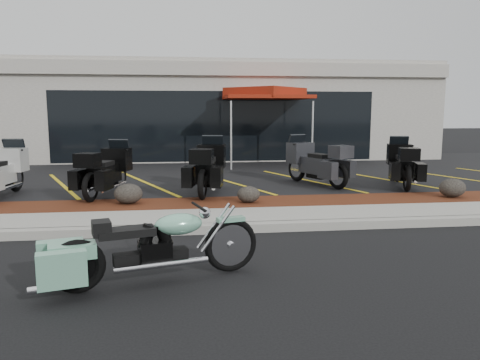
{
  "coord_description": "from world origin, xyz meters",
  "views": [
    {
      "loc": [
        -1.29,
        -6.95,
        2.09
      ],
      "look_at": [
        -0.27,
        1.2,
        0.87
      ],
      "focal_mm": 35.0,
      "sensor_mm": 36.0,
      "label": 1
    }
  ],
  "objects": [
    {
      "name": "ground",
      "position": [
        0.0,
        0.0,
        0.0
      ],
      "size": [
        90.0,
        90.0,
        0.0
      ],
      "primitive_type": "plane",
      "color": "black",
      "rests_on": "ground"
    },
    {
      "name": "curb",
      "position": [
        0.0,
        0.9,
        0.07
      ],
      "size": [
        24.0,
        0.25,
        0.15
      ],
      "primitive_type": "cube",
      "color": "gray",
      "rests_on": "ground"
    },
    {
      "name": "sidewalk",
      "position": [
        0.0,
        1.6,
        0.07
      ],
      "size": [
        24.0,
        1.2,
        0.15
      ],
      "primitive_type": "cube",
      "color": "gray",
      "rests_on": "ground"
    },
    {
      "name": "mulch_bed",
      "position": [
        0.0,
        2.8,
        0.08
      ],
      "size": [
        24.0,
        1.2,
        0.16
      ],
      "primitive_type": "cube",
      "color": "#3B1B0D",
      "rests_on": "ground"
    },
    {
      "name": "upper_lot",
      "position": [
        0.0,
        8.2,
        0.07
      ],
      "size": [
        26.0,
        9.6,
        0.15
      ],
      "primitive_type": "cube",
      "color": "black",
      "rests_on": "ground"
    },
    {
      "name": "dealership_building",
      "position": [
        0.0,
        14.47,
        2.01
      ],
      "size": [
        18.0,
        8.16,
        4.0
      ],
      "color": "gray",
      "rests_on": "ground"
    },
    {
      "name": "boulder_left",
      "position": [
        -2.41,
        2.86,
        0.37
      ],
      "size": [
        0.59,
        0.5,
        0.42
      ],
      "primitive_type": "ellipsoid",
      "color": "black",
      "rests_on": "mulch_bed"
    },
    {
      "name": "boulder_mid",
      "position": [
        0.1,
        2.68,
        0.33
      ],
      "size": [
        0.49,
        0.41,
        0.35
      ],
      "primitive_type": "ellipsoid",
      "color": "black",
      "rests_on": "mulch_bed"
    },
    {
      "name": "boulder_right",
      "position": [
        4.73,
        2.72,
        0.37
      ],
      "size": [
        0.59,
        0.49,
        0.42
      ],
      "primitive_type": "ellipsoid",
      "color": "black",
      "rests_on": "mulch_bed"
    },
    {
      "name": "hero_cruiser",
      "position": [
        -0.68,
        -1.12,
        0.47
      ],
      "size": [
        2.76,
        1.35,
        0.94
      ],
      "primitive_type": null,
      "rotation": [
        0.0,
        0.0,
        0.26
      ],
      "color": "#79BD9D",
      "rests_on": "ground"
    },
    {
      "name": "touring_white",
      "position": [
        -5.27,
        4.74,
        0.79
      ],
      "size": [
        1.12,
        2.29,
        1.28
      ],
      "primitive_type": null,
      "rotation": [
        0.0,
        0.0,
        1.44
      ],
      "color": "silver",
      "rests_on": "upper_lot"
    },
    {
      "name": "touring_black_front",
      "position": [
        -2.81,
        4.66,
        0.78
      ],
      "size": [
        1.37,
        2.3,
        1.25
      ],
      "primitive_type": null,
      "rotation": [
        0.0,
        0.0,
        1.3
      ],
      "color": "black",
      "rests_on": "upper_lot"
    },
    {
      "name": "touring_black_mid",
      "position": [
        -0.52,
        4.75,
        0.81
      ],
      "size": [
        1.32,
        2.42,
        1.33
      ],
      "primitive_type": null,
      "rotation": [
        0.0,
        0.0,
        1.37
      ],
      "color": "black",
      "rests_on": "upper_lot"
    },
    {
      "name": "touring_grey",
      "position": [
        1.85,
        5.55,
        0.8
      ],
      "size": [
        1.71,
        2.38,
        1.3
      ],
      "primitive_type": null,
      "rotation": [
        0.0,
        0.0,
        2.0
      ],
      "color": "#2D2E32",
      "rests_on": "upper_lot"
    },
    {
      "name": "touring_black_rear",
      "position": [
        4.56,
        5.07,
        0.78
      ],
      "size": [
        1.44,
        2.31,
        1.26
      ],
      "primitive_type": null,
      "rotation": [
        0.0,
        0.0,
        1.26
      ],
      "color": "black",
      "rests_on": "upper_lot"
    },
    {
      "name": "traffic_cone",
      "position": [
        -0.66,
        7.85,
        0.4
      ],
      "size": [
        0.34,
        0.34,
        0.5
      ],
      "primitive_type": "cone",
      "rotation": [
        0.0,
        0.0,
        -0.25
      ],
      "color": "#F45C08",
      "rests_on": "upper_lot"
    },
    {
      "name": "popup_canopy",
      "position": [
        1.69,
        9.69,
        2.63
      ],
      "size": [
        3.04,
        3.04,
        2.73
      ],
      "rotation": [
        0.0,
        0.0,
        -0.01
      ],
      "color": "silver",
      "rests_on": "upper_lot"
    }
  ]
}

